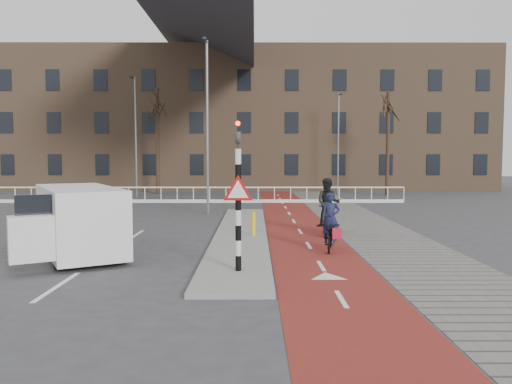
{
  "coord_description": "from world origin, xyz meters",
  "views": [
    {
      "loc": [
        -0.21,
        -13.66,
        2.8
      ],
      "look_at": [
        -0.17,
        5.0,
        1.5
      ],
      "focal_mm": 35.0,
      "sensor_mm": 36.0,
      "label": 1
    }
  ],
  "objects": [
    {
      "name": "tree_mid",
      "position": [
        -7.61,
        24.44,
        4.0
      ],
      "size": [
        0.3,
        0.3,
        8.0
      ],
      "primitive_type": "cylinder",
      "color": "black",
      "rests_on": "ground"
    },
    {
      "name": "van",
      "position": [
        -5.22,
        0.45,
        1.03
      ],
      "size": [
        3.8,
        4.86,
        1.96
      ],
      "rotation": [
        0.0,
        0.0,
        0.51
      ],
      "color": "white",
      "rests_on": "ground"
    },
    {
      "name": "cyclist_far",
      "position": [
        2.45,
        4.29,
        0.85
      ],
      "size": [
        1.09,
        1.98,
        2.04
      ],
      "rotation": [
        0.0,
        0.0,
        -0.3
      ],
      "color": "black",
      "rests_on": "bike_lane"
    },
    {
      "name": "sidewalk",
      "position": [
        4.3,
        10.0,
        0.01
      ],
      "size": [
        3.0,
        60.0,
        0.01
      ],
      "primitive_type": "cube",
      "color": "slate",
      "rests_on": "ground"
    },
    {
      "name": "streetlight_left",
      "position": [
        -8.5,
        21.24,
        4.16
      ],
      "size": [
        0.12,
        0.12,
        8.31
      ],
      "primitive_type": "cylinder",
      "color": "slate",
      "rests_on": "ground"
    },
    {
      "name": "tree_right",
      "position": [
        9.48,
        22.74,
        3.77
      ],
      "size": [
        0.26,
        0.26,
        7.54
      ],
      "primitive_type": "cylinder",
      "color": "black",
      "rests_on": "ground"
    },
    {
      "name": "traffic_signal",
      "position": [
        -0.6,
        -2.02,
        1.99
      ],
      "size": [
        0.8,
        0.8,
        3.68
      ],
      "color": "black",
      "rests_on": "curb_island"
    },
    {
      "name": "bollard",
      "position": [
        -0.25,
        3.4,
        0.52
      ],
      "size": [
        0.12,
        0.12,
        0.81
      ],
      "primitive_type": "cylinder",
      "color": "yellow",
      "rests_on": "curb_island"
    },
    {
      "name": "streetlight_near",
      "position": [
        -2.53,
        10.85,
        4.21
      ],
      "size": [
        0.12,
        0.12,
        8.43
      ],
      "primitive_type": "cylinder",
      "color": "slate",
      "rests_on": "ground"
    },
    {
      "name": "cyclist_near",
      "position": [
        2.06,
        1.11,
        0.59
      ],
      "size": [
        0.87,
        1.72,
        1.74
      ],
      "rotation": [
        0.0,
        0.0,
        -0.19
      ],
      "color": "black",
      "rests_on": "bike_lane"
    },
    {
      "name": "curb_island",
      "position": [
        -0.7,
        4.0,
        0.06
      ],
      "size": [
        1.8,
        16.0,
        0.12
      ],
      "primitive_type": "cube",
      "color": "gray",
      "rests_on": "ground"
    },
    {
      "name": "ground",
      "position": [
        0.0,
        0.0,
        0.0
      ],
      "size": [
        120.0,
        120.0,
        0.0
      ],
      "primitive_type": "plane",
      "color": "#38383A",
      "rests_on": "ground"
    },
    {
      "name": "railing",
      "position": [
        -5.0,
        17.0,
        0.31
      ],
      "size": [
        28.0,
        0.1,
        0.99
      ],
      "color": "silver",
      "rests_on": "ground"
    },
    {
      "name": "townhouse_row",
      "position": [
        -3.0,
        32.0,
        7.81
      ],
      "size": [
        46.0,
        10.0,
        15.9
      ],
      "color": "#7F6047",
      "rests_on": "ground"
    },
    {
      "name": "streetlight_right",
      "position": [
        6.16,
        24.46,
        3.8
      ],
      "size": [
        0.12,
        0.12,
        7.61
      ],
      "primitive_type": "cylinder",
      "color": "slate",
      "rests_on": "ground"
    },
    {
      "name": "bike_lane",
      "position": [
        1.5,
        10.0,
        0.01
      ],
      "size": [
        2.5,
        60.0,
        0.01
      ],
      "primitive_type": "cube",
      "color": "maroon",
      "rests_on": "ground"
    }
  ]
}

